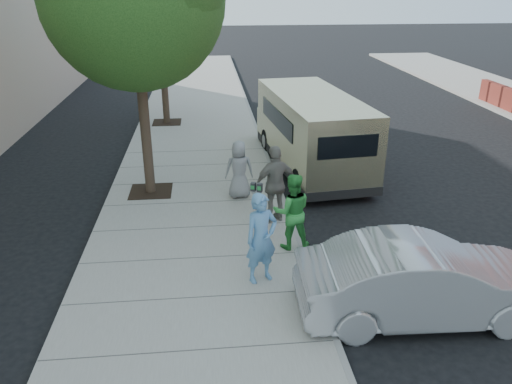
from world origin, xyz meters
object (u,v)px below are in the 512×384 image
parking_meter (256,198)px  person_green_shirt (292,212)px  person_officer (261,238)px  van (311,130)px  person_gray_shirt (239,170)px  person_striped_polo (276,184)px  sedan (423,281)px  tree_far (160,5)px

parking_meter → person_green_shirt: 1.00m
parking_meter → person_officer: bearing=-69.0°
van → person_green_shirt: bearing=-111.9°
person_gray_shirt → person_striped_polo: (0.79, -1.58, 0.17)m
sedan → person_officer: bearing=67.6°
tree_far → parking_meter: (2.73, -10.53, -3.77)m
person_officer → person_striped_polo: size_ratio=0.96×
sedan → person_striped_polo: person_striped_polo is taller
tree_far → person_striped_polo: size_ratio=3.28×
tree_far → person_striped_polo: 11.01m
parking_meter → sedan: bearing=-26.0°
tree_far → person_striped_polo: bearing=-71.5°
sedan → person_striped_polo: bearing=30.8°
tree_far → van: (5.00, -5.75, -3.58)m
tree_far → sedan: tree_far is taller
person_gray_shirt → tree_far: bearing=-75.0°
sedan → person_striped_polo: size_ratio=2.32×
person_officer → person_gray_shirt: (-0.14, 4.26, -0.13)m
sedan → person_striped_polo: (-2.18, 3.96, 0.38)m
sedan → tree_far: bearing=23.6°
person_striped_polo → tree_far: bearing=-89.4°
van → person_officer: 7.15m
van → person_officer: van is taller
van → person_gray_shirt: van is taller
tree_far → sedan: bearing=-68.4°
van → sedan: size_ratio=1.49×
person_gray_shirt → person_officer: bearing=90.0°
tree_far → parking_meter: size_ratio=4.89×
sedan → person_green_shirt: 3.27m
van → person_green_shirt: size_ratio=3.85×
person_green_shirt → person_striped_polo: person_striped_polo is taller
parking_meter → person_officer: (-0.11, -1.97, -0.02)m
parking_meter → van: size_ratio=0.19×
person_officer → person_gray_shirt: size_ratio=1.16×
van → person_gray_shirt: bearing=-141.4°
person_officer → person_gray_shirt: 4.26m
sedan → person_officer: size_ratio=2.43×
person_officer → person_striped_polo: person_striped_polo is taller
van → tree_far: bearing=124.9°
person_officer → person_green_shirt: (0.83, 1.28, -0.06)m
sedan → person_gray_shirt: bearing=30.2°
person_green_shirt → person_gray_shirt: (-0.97, 2.98, -0.07)m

